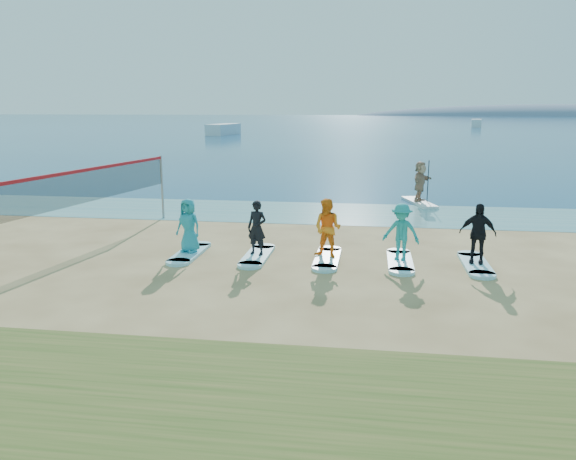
# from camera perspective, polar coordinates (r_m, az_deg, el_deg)

# --- Properties ---
(ground) EXTENTS (600.00, 600.00, 0.00)m
(ground) POSITION_cam_1_polar(r_m,az_deg,el_deg) (13.49, 2.71, -6.51)
(ground) COLOR tan
(ground) RESTS_ON ground
(shallow_water) EXTENTS (600.00, 600.00, 0.00)m
(shallow_water) POSITION_cam_1_polar(r_m,az_deg,el_deg) (23.64, 5.29, 1.71)
(shallow_water) COLOR teal
(shallow_water) RESTS_ON ground
(ocean) EXTENTS (600.00, 600.00, 0.00)m
(ocean) POSITION_cam_1_polar(r_m,az_deg,el_deg) (172.76, 8.19, 10.81)
(ocean) COLOR navy
(ocean) RESTS_ON ground
(island_ridge) EXTENTS (220.00, 56.00, 18.00)m
(island_ridge) POSITION_cam_1_polar(r_m,az_deg,el_deg) (326.48, 25.60, 10.43)
(island_ridge) COLOR slate
(island_ridge) RESTS_ON ground
(volleyball_net) EXTENTS (1.47, 8.98, 2.50)m
(volleyball_net) POSITION_cam_1_polar(r_m,az_deg,el_deg) (19.09, -19.47, 4.28)
(volleyball_net) COLOR gray
(volleyball_net) RESTS_ON ground
(paddleboard) EXTENTS (1.50, 3.08, 0.12)m
(paddleboard) POSITION_cam_1_polar(r_m,az_deg,el_deg) (26.63, 13.18, 2.75)
(paddleboard) COLOR silver
(paddleboard) RESTS_ON ground
(paddleboarder) EXTENTS (1.20, 1.77, 1.83)m
(paddleboarder) POSITION_cam_1_polar(r_m,az_deg,el_deg) (26.49, 13.28, 4.83)
(paddleboarder) COLOR tan
(paddleboarder) RESTS_ON paddleboard
(boat_offshore_a) EXTENTS (3.95, 8.51, 1.72)m
(boat_offshore_a) POSITION_cam_1_polar(r_m,az_deg,el_deg) (92.29, -6.57, 9.59)
(boat_offshore_a) COLOR silver
(boat_offshore_a) RESTS_ON ground
(boat_offshore_b) EXTENTS (2.87, 5.42, 1.77)m
(boat_offshore_b) POSITION_cam_1_polar(r_m,az_deg,el_deg) (132.67, 18.56, 9.86)
(boat_offshore_b) COLOR silver
(boat_offshore_b) RESTS_ON ground
(surfboard_0) EXTENTS (0.70, 2.20, 0.09)m
(surfboard_0) POSITION_cam_1_polar(r_m,az_deg,el_deg) (17.23, -9.96, -2.32)
(surfboard_0) COLOR #99DEEE
(surfboard_0) RESTS_ON ground
(student_0) EXTENTS (0.90, 0.72, 1.62)m
(student_0) POSITION_cam_1_polar(r_m,az_deg,el_deg) (17.04, -10.06, 0.45)
(student_0) COLOR teal
(student_0) RESTS_ON surfboard_0
(surfboard_1) EXTENTS (0.70, 2.20, 0.09)m
(surfboard_1) POSITION_cam_1_polar(r_m,az_deg,el_deg) (16.70, -3.14, -2.62)
(surfboard_1) COLOR #99DEEE
(surfboard_1) RESTS_ON ground
(student_1) EXTENTS (0.67, 0.53, 1.61)m
(student_1) POSITION_cam_1_polar(r_m,az_deg,el_deg) (16.50, -3.18, 0.23)
(student_1) COLOR black
(student_1) RESTS_ON surfboard_1
(surfboard_2) EXTENTS (0.70, 2.20, 0.09)m
(surfboard_2) POSITION_cam_1_polar(r_m,az_deg,el_deg) (16.42, 4.01, -2.90)
(surfboard_2) COLOR #99DEEE
(surfboard_2) RESTS_ON ground
(student_2) EXTENTS (1.00, 0.89, 1.71)m
(student_2) POSITION_cam_1_polar(r_m,az_deg,el_deg) (16.21, 4.06, 0.18)
(student_2) COLOR orange
(student_2) RESTS_ON surfboard_2
(surfboard_3) EXTENTS (0.70, 2.20, 0.09)m
(surfboard_3) POSITION_cam_1_polar(r_m,az_deg,el_deg) (16.40, 11.30, -3.13)
(surfboard_3) COLOR #99DEEE
(surfboard_3) RESTS_ON ground
(student_3) EXTENTS (1.19, 0.90, 1.63)m
(student_3) POSITION_cam_1_polar(r_m,az_deg,el_deg) (16.20, 11.43, -0.20)
(student_3) COLOR teal
(student_3) RESTS_ON surfboard_3
(surfboard_4) EXTENTS (0.70, 2.20, 0.09)m
(surfboard_4) POSITION_cam_1_polar(r_m,az_deg,el_deg) (16.65, 18.49, -3.31)
(surfboard_4) COLOR #99DEEE
(surfboard_4) RESTS_ON ground
(student_4) EXTENTS (1.05, 0.62, 1.69)m
(student_4) POSITION_cam_1_polar(r_m,az_deg,el_deg) (16.44, 18.70, -0.32)
(student_4) COLOR black
(student_4) RESTS_ON surfboard_4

